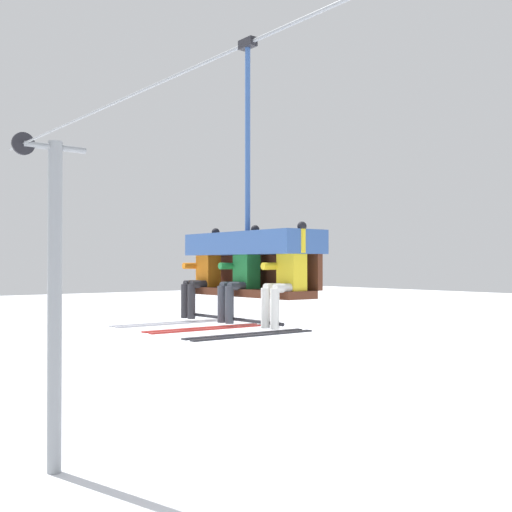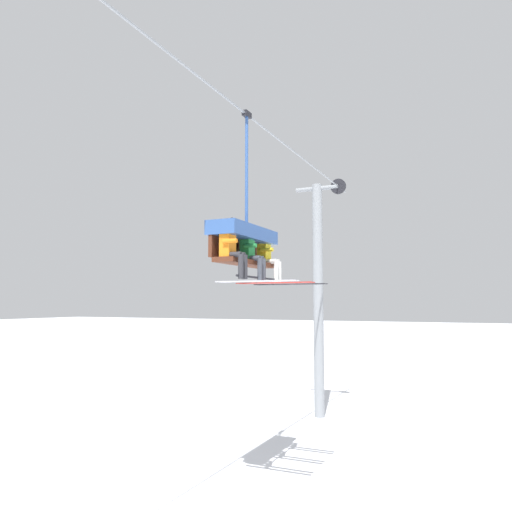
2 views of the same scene
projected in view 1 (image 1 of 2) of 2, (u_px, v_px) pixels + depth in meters
lift_tower_near at (54, 297)px, 16.14m from camera, size 0.36×1.88×8.48m
lift_cable at (217, 57)px, 9.14m from camera, size 18.69×0.05×0.05m
chairlift_chair at (252, 252)px, 8.58m from camera, size 2.24×0.74×3.74m
skier_orange at (201, 274)px, 9.16m from camera, size 0.48×1.70×1.34m
skier_green at (239, 275)px, 8.44m from camera, size 0.48×1.70×1.34m
skier_yellow at (284, 276)px, 7.72m from camera, size 0.48×1.70×1.34m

